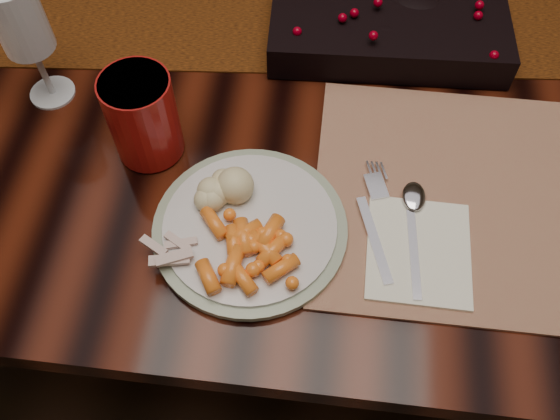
# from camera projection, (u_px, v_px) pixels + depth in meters

# --- Properties ---
(floor) EXTENTS (5.00, 5.00, 0.00)m
(floor) POSITION_uv_depth(u_px,v_px,m) (284.00, 275.00, 1.56)
(floor) COLOR black
(floor) RESTS_ON ground
(dining_table) EXTENTS (1.80, 1.00, 0.75)m
(dining_table) POSITION_uv_depth(u_px,v_px,m) (285.00, 197.00, 1.24)
(dining_table) COLOR black
(dining_table) RESTS_ON floor
(table_runner) EXTENTS (1.58, 0.45, 0.00)m
(table_runner) POSITION_uv_depth(u_px,v_px,m) (326.00, 5.00, 1.00)
(table_runner) COLOR #39220C
(table_runner) RESTS_ON dining_table
(centerpiece) EXTENTS (0.37, 0.20, 0.07)m
(centerpiece) POSITION_uv_depth(u_px,v_px,m) (389.00, 24.00, 0.92)
(centerpiece) COLOR black
(centerpiece) RESTS_ON table_runner
(placemat_main) EXTENTS (0.50, 0.37, 0.00)m
(placemat_main) POSITION_uv_depth(u_px,v_px,m) (504.00, 201.00, 0.79)
(placemat_main) COLOR brown
(placemat_main) RESTS_ON dining_table
(dinner_plate) EXTENTS (0.28, 0.28, 0.01)m
(dinner_plate) POSITION_uv_depth(u_px,v_px,m) (250.00, 227.00, 0.75)
(dinner_plate) COLOR silver
(dinner_plate) RESTS_ON placemat_main
(baby_carrots) EXTENTS (0.12, 0.10, 0.02)m
(baby_carrots) POSITION_uv_depth(u_px,v_px,m) (246.00, 253.00, 0.72)
(baby_carrots) COLOR orange
(baby_carrots) RESTS_ON dinner_plate
(mashed_potatoes) EXTENTS (0.10, 0.10, 0.05)m
(mashed_potatoes) POSITION_uv_depth(u_px,v_px,m) (223.00, 184.00, 0.75)
(mashed_potatoes) COLOR tan
(mashed_potatoes) RESTS_ON dinner_plate
(turkey_shreds) EXTENTS (0.08, 0.07, 0.02)m
(turkey_shreds) POSITION_uv_depth(u_px,v_px,m) (166.00, 250.00, 0.72)
(turkey_shreds) COLOR #AA9E94
(turkey_shreds) RESTS_ON dinner_plate
(napkin) EXTENTS (0.13, 0.15, 0.01)m
(napkin) POSITION_uv_depth(u_px,v_px,m) (418.00, 251.00, 0.74)
(napkin) COLOR white
(napkin) RESTS_ON placemat_main
(fork) EXTENTS (0.07, 0.16, 0.00)m
(fork) POSITION_uv_depth(u_px,v_px,m) (375.00, 225.00, 0.76)
(fork) COLOR silver
(fork) RESTS_ON napkin
(spoon) EXTENTS (0.04, 0.16, 0.00)m
(spoon) POSITION_uv_depth(u_px,v_px,m) (414.00, 235.00, 0.75)
(spoon) COLOR white
(spoon) RESTS_ON napkin
(red_cup) EXTENTS (0.12, 0.12, 0.13)m
(red_cup) POSITION_uv_depth(u_px,v_px,m) (143.00, 117.00, 0.78)
(red_cup) COLOR maroon
(red_cup) RESTS_ON placemat_main
(wine_glass) EXTENTS (0.08, 0.08, 0.19)m
(wine_glass) POSITION_uv_depth(u_px,v_px,m) (30.00, 45.00, 0.81)
(wine_glass) COLOR silver
(wine_glass) RESTS_ON dining_table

